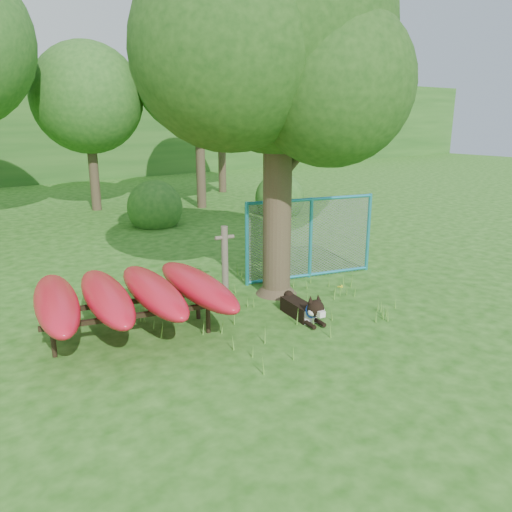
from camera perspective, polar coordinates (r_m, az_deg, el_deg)
ground at (r=8.56m, az=3.87°, el=-8.42°), size 80.00×80.00×0.00m
oak_tree at (r=9.68m, az=2.33°, el=22.56°), size 5.69×5.02×6.97m
wooden_post at (r=9.81m, az=-3.58°, el=-0.47°), size 0.40×0.16×1.45m
kayak_rack at (r=8.29m, az=-14.21°, el=-4.23°), size 3.20×3.44×0.96m
husky_dog at (r=8.91m, az=5.54°, el=-6.05°), size 0.47×1.26×0.57m
fence_section at (r=11.05m, az=6.26°, el=2.06°), size 2.99×0.91×3.00m
wildflower_clump at (r=10.14m, az=9.63°, el=-3.57°), size 0.11×0.11×0.23m
bg_tree_c at (r=20.00m, az=-18.71°, el=16.68°), size 4.00×4.00×6.12m
bg_tree_d at (r=19.75m, az=-6.67°, el=20.23°), size 4.80×4.80×7.50m
bg_tree_e at (r=23.89m, az=-4.07°, el=19.85°), size 4.60×4.60×7.55m
shrub_right at (r=18.45m, az=2.69°, el=4.78°), size 1.80×1.80×1.80m
shrub_mid at (r=16.85m, az=-11.37°, el=3.44°), size 1.80×1.80×1.80m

